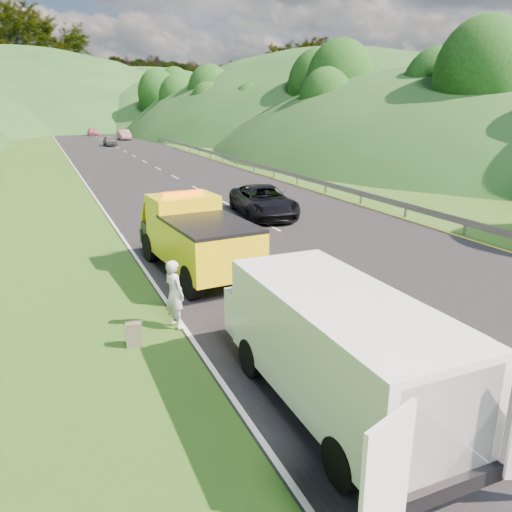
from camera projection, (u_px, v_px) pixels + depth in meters
name	position (u px, v px, depth m)	size (l,w,h in m)	color
ground	(323.00, 313.00, 14.14)	(320.00, 320.00, 0.00)	#38661E
road_surface	(145.00, 162.00, 50.35)	(14.00, 200.00, 0.02)	black
guardrail	(182.00, 149.00, 64.09)	(0.06, 140.00, 1.52)	gray
tree_line_right	(250.00, 142.00, 75.50)	(14.00, 140.00, 14.00)	#245519
hills_backdrop	(87.00, 125.00, 134.72)	(201.00, 288.60, 44.00)	#2D5B23
tow_truck	(196.00, 236.00, 17.10)	(2.80, 6.45, 2.70)	black
white_van	(335.00, 344.00, 9.38)	(3.71, 6.76, 2.40)	black
woman	(176.00, 327.00, 13.26)	(0.67, 0.49, 1.85)	silver
child	(275.00, 341.00, 12.46)	(0.54, 0.42, 1.11)	tan
worker	(433.00, 417.00, 9.46)	(1.01, 0.58, 1.56)	black
suitcase	(134.00, 335.00, 12.12)	(0.39, 0.21, 0.62)	#585642
spare_tire	(421.00, 423.00, 9.29)	(0.72, 0.72, 0.20)	black
passing_suv	(263.00, 216.00, 26.23)	(2.59, 5.63, 1.56)	black
dist_car_a	(111.00, 146.00, 68.74)	(1.63, 4.06, 1.38)	#47464B
dist_car_b	(124.00, 140.00, 80.17)	(1.66, 4.77, 1.57)	#764E52
dist_car_c	(94.00, 136.00, 90.80)	(1.85, 4.54, 1.32)	#AA556A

